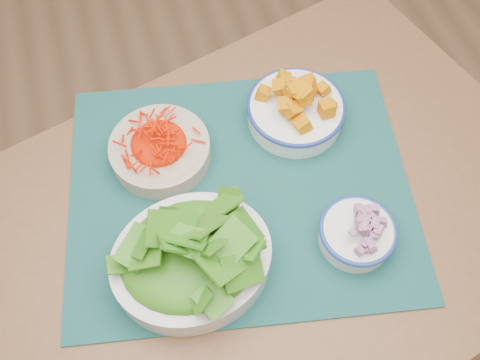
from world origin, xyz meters
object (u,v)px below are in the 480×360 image
Objects in this scene: carrot_bowl at (159,147)px; onion_bowl at (357,232)px; squash_bowl at (296,107)px; table at (250,246)px; lettuce_bowl at (191,255)px; placemat at (240,189)px.

carrot_bowl is 1.77× the size of onion_bowl.
onion_bowl is at bearing -43.11° from carrot_bowl.
squash_bowl reaches higher than carrot_bowl.
table is at bearing -55.85° from carrot_bowl.
lettuce_bowl is 0.28m from onion_bowl.
carrot_bowl is at bearing 85.55° from lettuce_bowl.
table is at bearing 19.86° from lettuce_bowl.
placemat is at bearing -41.64° from carrot_bowl.
carrot_bowl is at bearing 108.66° from table.
onion_bowl is (0.16, -0.15, 0.03)m from placemat.
squash_bowl is at bearing 35.82° from table.
carrot_bowl is 0.23m from lettuce_bowl.
lettuce_bowl reaches higher than squash_bowl.
table is 0.26m from carrot_bowl.
onion_bowl is at bearing -11.31° from lettuce_bowl.
squash_bowl is 0.83× the size of lettuce_bowl.
carrot_bowl is 0.82× the size of lettuce_bowl.
lettuce_bowl is 2.15× the size of onion_bowl.
lettuce_bowl reaches higher than onion_bowl.
carrot_bowl is at bearing 136.89° from onion_bowl.
onion_bowl is (0.28, -0.26, -0.00)m from carrot_bowl.
lettuce_bowl is at bearing -123.05° from placemat.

